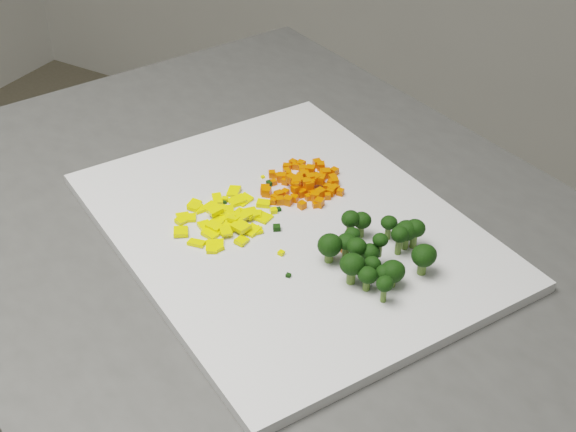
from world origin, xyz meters
The scene contains 153 objects.
cutting_board centered at (-0.02, 0.46, 0.91)m, with size 0.41×0.32×0.01m, color silver.
carrot_pile centered at (-0.04, 0.53, 0.92)m, with size 0.09×0.09×0.03m, color #F04D02, non-canonical shape.
pepper_pile centered at (-0.07, 0.43, 0.92)m, with size 0.11×0.11×0.01m, color #FFEB0D, non-canonical shape.
broccoli_pile centered at (0.08, 0.44, 0.94)m, with size 0.11×0.11×0.05m, color black, non-canonical shape.
carrot_cube_0 centered at (-0.03, 0.51, 0.91)m, with size 0.01×0.01×0.01m, color #F04D02.
carrot_cube_1 centered at (-0.05, 0.49, 0.91)m, with size 0.01×0.01×0.01m, color #F04D02.
carrot_cube_2 centered at (-0.05, 0.52, 0.91)m, with size 0.01×0.01×0.01m, color #F04D02.
carrot_cube_3 centered at (-0.04, 0.54, 0.92)m, with size 0.01×0.01×0.01m, color #F04D02.
carrot_cube_4 centered at (-0.03, 0.56, 0.91)m, with size 0.01×0.01×0.01m, color #F04D02.
carrot_cube_5 centered at (-0.03, 0.53, 0.92)m, with size 0.01×0.01×0.01m, color #F04D02.
carrot_cube_6 centered at (-0.04, 0.52, 0.91)m, with size 0.01×0.01×0.01m, color #F04D02.
carrot_cube_7 centered at (-0.06, 0.52, 0.91)m, with size 0.01×0.01×0.01m, color #F04D02.
carrot_cube_8 centered at (-0.03, 0.53, 0.92)m, with size 0.01×0.01×0.01m, color #F04D02.
carrot_cube_9 centered at (-0.04, 0.54, 0.92)m, with size 0.01×0.01×0.01m, color #F04D02.
carrot_cube_10 centered at (-0.03, 0.52, 0.91)m, with size 0.01×0.01×0.01m, color #F04D02.
carrot_cube_11 centered at (-0.03, 0.56, 0.92)m, with size 0.01×0.01×0.01m, color #F04D02.
carrot_cube_12 centered at (-0.01, 0.55, 0.92)m, with size 0.01×0.01×0.01m, color #F04D02.
carrot_cube_13 centered at (-0.06, 0.55, 0.92)m, with size 0.01×0.01×0.01m, color #F04D02.
carrot_cube_14 centered at (-0.03, 0.52, 0.92)m, with size 0.01×0.01×0.01m, color #F04D02.
carrot_cube_15 centered at (-0.02, 0.51, 0.92)m, with size 0.01×0.01×0.01m, color #F04D02.
carrot_cube_16 centered at (-0.04, 0.56, 0.91)m, with size 0.01×0.01×0.01m, color #F04D02.
carrot_cube_17 centered at (-0.01, 0.53, 0.92)m, with size 0.01×0.01×0.01m, color #F04D02.
carrot_cube_18 centered at (-0.02, 0.52, 0.92)m, with size 0.01×0.01×0.01m, color #F04D02.
carrot_cube_19 centered at (-0.03, 0.53, 0.92)m, with size 0.01×0.01×0.01m, color #F04D02.
carrot_cube_20 centered at (-0.02, 0.53, 0.91)m, with size 0.01×0.01×0.01m, color #F04D02.
carrot_cube_21 centered at (-0.04, 0.55, 0.91)m, with size 0.01×0.01×0.01m, color #F04D02.
carrot_cube_22 centered at (0.00, 0.53, 0.91)m, with size 0.01×0.01×0.01m, color #F04D02.
carrot_cube_23 centered at (-0.07, 0.49, 0.92)m, with size 0.01×0.01×0.01m, color #F04D02.
carrot_cube_24 centered at (-0.04, 0.53, 0.91)m, with size 0.01×0.01×0.01m, color #F04D02.
carrot_cube_25 centered at (-0.07, 0.51, 0.91)m, with size 0.01×0.01×0.01m, color #F04D02.
carrot_cube_26 centered at (-0.02, 0.54, 0.91)m, with size 0.01×0.01×0.01m, color #F04D02.
carrot_cube_27 centered at (-0.01, 0.54, 0.91)m, with size 0.01×0.01×0.01m, color #F04D02.
carrot_cube_28 centered at (-0.07, 0.54, 0.91)m, with size 0.01×0.01×0.01m, color #F04D02.
carrot_cube_29 centered at (-0.07, 0.55, 0.91)m, with size 0.01×0.01×0.01m, color #F04D02.
carrot_cube_30 centered at (-0.04, 0.51, 0.92)m, with size 0.01×0.01×0.01m, color #F04D02.
carrot_cube_31 centered at (-0.03, 0.54, 0.92)m, with size 0.01×0.01×0.01m, color #F04D02.
carrot_cube_32 centered at (-0.03, 0.53, 0.92)m, with size 0.01×0.01×0.01m, color #F04D02.
carrot_cube_33 centered at (-0.04, 0.51, 0.92)m, with size 0.01×0.01×0.01m, color #F04D02.
carrot_cube_34 centered at (-0.03, 0.52, 0.92)m, with size 0.01×0.01×0.01m, color #F04D02.
carrot_cube_35 centered at (-0.04, 0.50, 0.91)m, with size 0.01×0.01×0.01m, color #F04D02.
carrot_cube_36 centered at (-0.04, 0.52, 0.92)m, with size 0.01×0.01×0.01m, color #F04D02.
carrot_cube_37 centered at (-0.04, 0.54, 0.92)m, with size 0.01×0.01×0.01m, color #F04D02.
carrot_cube_38 centered at (-0.04, 0.54, 0.92)m, with size 0.01×0.01×0.01m, color #F04D02.
carrot_cube_39 centered at (-0.01, 0.50, 0.91)m, with size 0.01×0.01×0.01m, color #F04D02.
carrot_cube_40 centered at (-0.03, 0.51, 0.92)m, with size 0.01×0.01×0.01m, color #F04D02.
carrot_cube_41 centered at (-0.07, 0.55, 0.91)m, with size 0.01×0.01×0.01m, color #F04D02.
carrot_cube_42 centered at (-0.04, 0.50, 0.91)m, with size 0.01×0.01×0.01m, color #F04D02.
carrot_cube_43 centered at (-0.07, 0.49, 0.92)m, with size 0.01×0.01×0.01m, color #F04D02.
carrot_cube_44 centered at (-0.05, 0.48, 0.91)m, with size 0.01×0.01×0.01m, color #F04D02.
carrot_cube_45 centered at (-0.04, 0.53, 0.92)m, with size 0.01×0.01×0.01m, color #F04D02.
carrot_cube_46 centered at (-0.07, 0.52, 0.92)m, with size 0.01×0.01×0.01m, color #F04D02.
carrot_cube_47 centered at (-0.04, 0.51, 0.92)m, with size 0.01×0.01×0.01m, color #F04D02.
carrot_cube_48 centered at (-0.07, 0.56, 0.91)m, with size 0.01×0.01×0.01m, color #F04D02.
carrot_cube_49 centered at (-0.03, 0.52, 0.92)m, with size 0.01×0.01×0.01m, color #F04D02.
carrot_cube_50 centered at (-0.05, 0.55, 0.91)m, with size 0.01×0.01×0.01m, color #F04D02.
carrot_cube_51 centered at (-0.07, 0.52, 0.91)m, with size 0.01×0.01×0.01m, color #F04D02.
carrot_cube_52 centered at (-0.05, 0.49, 0.91)m, with size 0.01×0.01×0.01m, color #F04D02.
carrot_cube_53 centered at (-0.01, 0.50, 0.92)m, with size 0.01×0.01×0.01m, color #F04D02.
carrot_cube_54 centered at (-0.05, 0.57, 0.92)m, with size 0.01×0.01×0.01m, color #F04D02.
carrot_cube_55 centered at (-0.05, 0.52, 0.92)m, with size 0.01×0.01×0.01m, color #F04D02.
carrot_cube_56 centered at (-0.04, 0.57, 0.92)m, with size 0.01×0.01×0.01m, color #F04D02.
carrot_cube_57 centered at (-0.01, 0.54, 0.91)m, with size 0.01×0.01×0.01m, color #F04D02.
carrot_cube_58 centered at (-0.01, 0.52, 0.91)m, with size 0.01×0.01×0.01m, color #F04D02.
carrot_cube_59 centered at (-0.04, 0.51, 0.92)m, with size 0.01×0.01×0.01m, color #F04D02.
carrot_cube_60 centered at (-0.01, 0.53, 0.91)m, with size 0.01×0.01×0.01m, color #F04D02.
carrot_cube_61 centered at (-0.07, 0.55, 0.91)m, with size 0.01×0.01×0.01m, color #F04D02.
carrot_cube_62 centered at (-0.02, 0.51, 0.91)m, with size 0.01×0.01×0.01m, color #F04D02.
carrot_cube_63 centered at (-0.08, 0.53, 0.91)m, with size 0.01×0.01×0.01m, color #F04D02.
carrot_cube_64 centered at (-0.02, 0.56, 0.91)m, with size 0.01×0.01×0.01m, color #F04D02.
carrot_cube_65 centered at (-0.06, 0.56, 0.92)m, with size 0.01×0.01×0.01m, color #F04D02.
carrot_cube_66 centered at (-0.02, 0.49, 0.91)m, with size 0.01×0.01×0.01m, color #F04D02.
carrot_cube_67 centered at (-0.06, 0.53, 0.91)m, with size 0.01×0.01×0.01m, color #F04D02.
carrot_cube_68 centered at (-0.06, 0.53, 0.92)m, with size 0.01×0.01×0.01m, color #F04D02.
carrot_cube_69 centered at (-0.04, 0.49, 0.92)m, with size 0.01×0.01×0.01m, color #F04D02.
carrot_cube_70 centered at (-0.05, 0.52, 0.92)m, with size 0.01×0.01×0.01m, color #F04D02.
carrot_cube_71 centered at (-0.02, 0.55, 0.91)m, with size 0.01×0.01×0.01m, color #F04D02.
carrot_cube_72 centered at (-0.03, 0.55, 0.91)m, with size 0.01×0.01×0.01m, color #F04D02.
carrot_cube_73 centered at (-0.05, 0.52, 0.92)m, with size 0.01×0.01×0.01m, color #F04D02.
carrot_cube_74 centered at (-0.05, 0.49, 0.91)m, with size 0.01×0.01×0.01m, color #F04D02.
carrot_cube_75 centered at (-0.03, 0.55, 0.91)m, with size 0.01×0.01×0.01m, color #F04D02.
carrot_cube_76 centered at (-0.05, 0.52, 0.92)m, with size 0.01×0.01×0.01m, color #F04D02.
pepper_chunk_0 centered at (-0.09, 0.41, 0.91)m, with size 0.01×0.01×0.00m, color #FFEB0D.
pepper_chunk_1 centered at (-0.05, 0.41, 0.91)m, with size 0.01×0.01×0.00m, color #FFEB0D.
pepper_chunk_2 centered at (-0.05, 0.43, 0.91)m, with size 0.01×0.01×0.00m, color #FFEB0D.
pepper_chunk_3 centered at (-0.11, 0.39, 0.91)m, with size 0.02×0.01×0.00m, color #FFEB0D.
pepper_chunk_4 centered at (-0.12, 0.42, 0.91)m, with size 0.01×0.01×0.00m, color #FFEB0D.
pepper_chunk_5 centered at (-0.06, 0.45, 0.92)m, with size 0.01×0.01×0.00m, color #FFEB0D.
pepper_chunk_6 centered at (-0.11, 0.42, 0.91)m, with size 0.01×0.01×0.00m, color #FFEB0D.
pepper_chunk_7 centered at (-0.06, 0.48, 0.91)m, with size 0.01×0.01×0.00m, color #FFEB0D.
pepper_chunk_8 centered at (-0.06, 0.39, 0.91)m, with size 0.01×0.01×0.00m, color #FFEB0D.
pepper_chunk_9 centered at (-0.08, 0.41, 0.91)m, with size 0.01×0.01×0.00m, color #FFEB0D.
pepper_chunk_10 centered at (-0.06, 0.45, 0.91)m, with size 0.01×0.01×0.00m, color #FFEB0D.
pepper_chunk_11 centered at (-0.12, 0.44, 0.91)m, with size 0.01×0.01×0.00m, color #FFEB0D.
pepper_chunk_12 centered at (-0.05, 0.46, 0.91)m, with size 0.02×0.02×0.00m, color #FFEB0D.
pepper_chunk_13 centered at (-0.10, 0.44, 0.91)m, with size 0.01×0.01×0.00m, color #FFEB0D.
pepper_chunk_14 centered at (-0.08, 0.41, 0.92)m, with size 0.01×0.01×0.00m, color #FFEB0D.
pepper_chunk_15 centered at (-0.07, 0.42, 0.91)m, with size 0.01×0.01×0.00m, color #FFEB0D.
pepper_chunk_16 centered at (-0.04, 0.43, 0.91)m, with size 0.01×0.01×0.00m, color #FFEB0D.
pepper_chunk_17 centered at (-0.09, 0.43, 0.92)m, with size 0.01×0.01×0.00m, color #FFEB0D.
pepper_chunk_18 centered at (-0.11, 0.46, 0.91)m, with size 0.02×0.01×0.00m, color #FFEB0D.
pepper_chunk_19 centered at (-0.06, 0.39, 0.91)m, with size 0.01×0.01×0.00m, color #FFEB0D.
pepper_chunk_20 centered at (-0.08, 0.41, 0.91)m, with size 0.02×0.02×0.00m, color #FFEB0D.
pepper_chunk_21 centered at (-0.07, 0.41, 0.92)m, with size 0.01×0.01×0.00m, color #FFEB0D.
pepper_chunk_22 centered at (-0.06, 0.42, 0.92)m, with size 0.02×0.01×0.00m, color #FFEB0D.
pepper_chunk_23 centered at (-0.09, 0.47, 0.91)m, with size 0.02×0.01×0.00m, color #FFEB0D.
pepper_chunk_24 centered at (-0.07, 0.39, 0.91)m, with size 0.02×0.02×0.00m, color #FFEB0D.
pepper_chunk_25 centered at (-0.07, 0.44, 0.91)m, with size 0.02×0.01×0.00m, color #FFEB0D.
pepper_chunk_26 centered at (-0.12, 0.44, 0.91)m, with size 0.01×0.01×0.00m, color #FFEB0D.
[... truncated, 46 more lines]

